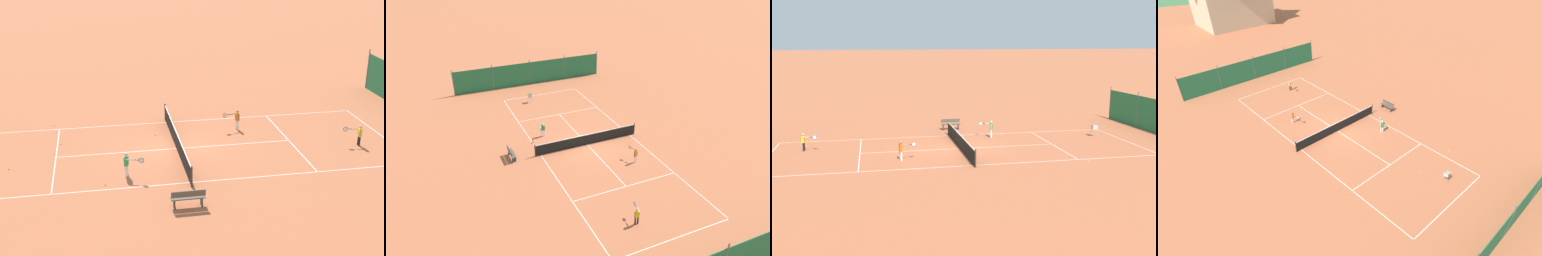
% 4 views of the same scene
% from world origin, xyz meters
% --- Properties ---
extents(ground_plane, '(600.00, 600.00, 0.00)m').
position_xyz_m(ground_plane, '(0.00, 0.00, 0.00)').
color(ground_plane, '#B7603D').
extents(court_line_markings, '(8.25, 23.85, 0.01)m').
position_xyz_m(court_line_markings, '(0.00, 0.00, 0.00)').
color(court_line_markings, white).
rests_on(court_line_markings, ground).
extents(tennis_net, '(9.18, 0.08, 1.06)m').
position_xyz_m(tennis_net, '(0.00, 0.00, 0.50)').
color(tennis_net, '#2D2D2D').
rests_on(tennis_net, ground).
extents(windscreen_fence_far, '(17.28, 0.08, 2.90)m').
position_xyz_m(windscreen_fence_far, '(-0.00, 15.50, 1.31)').
color(windscreen_fence_far, '#236B42').
rests_on(windscreen_fence_far, ground).
extents(windscreen_fence_near, '(17.28, 0.08, 2.90)m').
position_xyz_m(windscreen_fence_near, '(-0.00, -15.50, 1.31)').
color(windscreen_fence_near, '#236B42').
rests_on(windscreen_fence_near, ground).
extents(player_near_service, '(0.38, 1.03, 1.18)m').
position_xyz_m(player_near_service, '(-2.23, 3.92, 0.69)').
color(player_near_service, white).
rests_on(player_near_service, ground).
extents(player_far_service, '(0.48, 0.96, 1.16)m').
position_xyz_m(player_far_service, '(1.37, 9.88, 0.68)').
color(player_far_service, black).
rests_on(player_far_service, ground).
extents(player_far_baseline, '(0.71, 0.95, 1.24)m').
position_xyz_m(player_far_baseline, '(2.90, -2.85, 0.73)').
color(player_far_baseline, white).
rests_on(player_far_baseline, ground).
extents(tennis_ball_mid_court, '(0.07, 0.07, 0.07)m').
position_xyz_m(tennis_ball_mid_court, '(-1.76, -6.23, 0.03)').
color(tennis_ball_mid_court, '#CCE033').
rests_on(tennis_ball_mid_court, ground).
extents(tennis_ball_alley_left, '(0.07, 0.07, 0.07)m').
position_xyz_m(tennis_ball_alley_left, '(-4.71, -6.75, 0.03)').
color(tennis_ball_alley_left, '#CCE033').
rests_on(tennis_ball_alley_left, ground).
extents(tennis_ball_near_corner, '(0.07, 0.07, 0.07)m').
position_xyz_m(tennis_ball_near_corner, '(-0.38, -6.51, 0.03)').
color(tennis_ball_near_corner, '#CCE033').
rests_on(tennis_ball_near_corner, ground).
extents(tennis_ball_alley_right, '(0.07, 0.07, 0.07)m').
position_xyz_m(tennis_ball_alley_right, '(1.06, -8.64, 0.03)').
color(tennis_ball_alley_right, '#CCE033').
rests_on(tennis_ball_alley_right, ground).
extents(tennis_ball_by_net_left, '(0.07, 0.07, 0.07)m').
position_xyz_m(tennis_ball_by_net_left, '(3.65, -3.95, 0.03)').
color(tennis_ball_by_net_left, '#CCE033').
rests_on(tennis_ball_by_net_left, ground).
extents(tennis_ball_by_net_right, '(0.07, 0.07, 0.07)m').
position_xyz_m(tennis_ball_by_net_right, '(-2.11, -0.92, 0.03)').
color(tennis_ball_by_net_right, '#CCE033').
rests_on(tennis_ball_by_net_right, ground).
extents(tennis_ball_service_box, '(0.07, 0.07, 0.07)m').
position_xyz_m(tennis_ball_service_box, '(5.00, -8.64, 0.03)').
color(tennis_ball_service_box, '#CCE033').
rests_on(tennis_ball_service_box, ground).
extents(ball_hopper, '(0.36, 0.36, 0.89)m').
position_xyz_m(ball_hopper, '(1.68, -10.40, 0.66)').
color(ball_hopper, '#B7B7BC').
rests_on(ball_hopper, ground).
extents(courtside_bench, '(0.36, 1.50, 0.84)m').
position_xyz_m(courtside_bench, '(6.34, -0.49, 0.45)').
color(courtside_bench, '#51473D').
rests_on(courtside_bench, ground).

